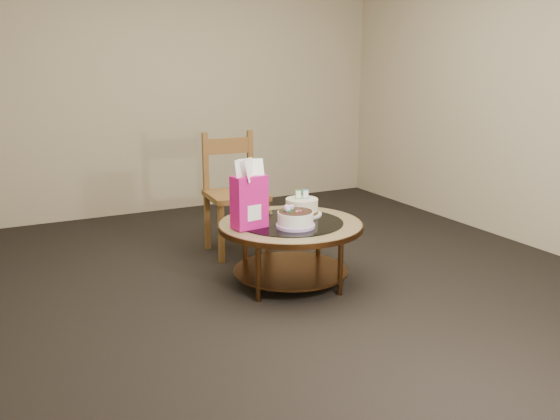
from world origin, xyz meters
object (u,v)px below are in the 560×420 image
coffee_table (290,233)px  dining_chair (235,193)px  cream_cake (302,207)px  decorated_cake (295,220)px  gift_bag (249,195)px

coffee_table → dining_chair: (-0.06, 0.87, 0.12)m
cream_cake → decorated_cake: bearing=-112.7°
coffee_table → decorated_cake: decorated_cake is taller
gift_bag → decorated_cake: bearing=-33.4°
coffee_table → decorated_cake: 0.19m
coffee_table → decorated_cake: (-0.03, -0.13, 0.13)m
decorated_cake → cream_cake: (0.20, 0.27, 0.01)m
decorated_cake → dining_chair: (-0.02, 1.00, -0.01)m
decorated_cake → cream_cake: cream_cake is taller
coffee_table → dining_chair: dining_chair is taller
decorated_cake → dining_chair: size_ratio=0.27×
coffee_table → gift_bag: (-0.31, 0.00, 0.31)m
dining_chair → decorated_cake: bearing=-84.4°
cream_cake → gift_bag: gift_bag is taller
cream_cake → dining_chair: size_ratio=0.30×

